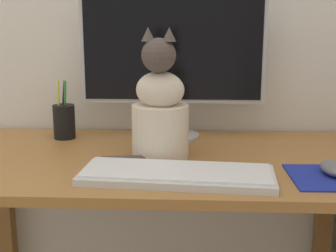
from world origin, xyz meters
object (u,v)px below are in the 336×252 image
computer_mouse_right (333,168)px  cat (160,111)px  monitor (173,55)px  keyboard (177,174)px  pen_cup (64,121)px

computer_mouse_right → cat: size_ratio=0.28×
monitor → keyboard: (0.03, -0.40, -0.25)m
cat → pen_cup: 0.38m
monitor → cat: 0.26m
monitor → cat: size_ratio=1.63×
monitor → computer_mouse_right: size_ratio=5.73×
monitor → pen_cup: size_ratio=3.12×
monitor → computer_mouse_right: monitor is taller
monitor → cat: bearing=-96.8°
keyboard → monitor: bearing=98.5°
pen_cup → monitor: bearing=4.3°
keyboard → computer_mouse_right: (0.38, 0.04, 0.01)m
keyboard → computer_mouse_right: computer_mouse_right is taller
monitor → pen_cup: 0.40m
monitor → computer_mouse_right: (0.40, -0.35, -0.24)m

